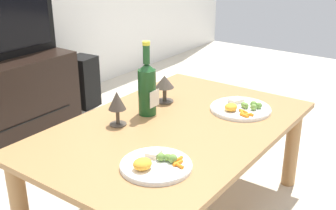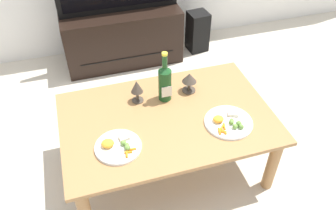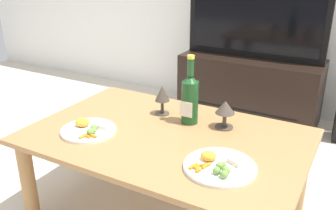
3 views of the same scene
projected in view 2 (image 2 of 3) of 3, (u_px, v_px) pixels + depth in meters
ground_plane at (167, 165)px, 2.34m from camera, size 6.40×6.40×0.00m
dining_table at (167, 125)px, 2.09m from camera, size 1.25×0.82×0.45m
tv_stand at (122, 36)px, 3.14m from camera, size 1.04×0.44×0.50m
floor_speaker at (198, 31)px, 3.32m from camera, size 0.20×0.20×0.39m
wine_bottle at (165, 82)px, 2.08m from camera, size 0.08×0.08×0.34m
goblet_left at (137, 88)px, 2.08m from camera, size 0.08×0.08×0.15m
goblet_right at (189, 79)px, 2.16m from camera, size 0.09×0.09×0.14m
dinner_plate_left at (118, 146)px, 1.85m from camera, size 0.26×0.26×0.05m
dinner_plate_right at (228, 122)px, 1.99m from camera, size 0.28×0.28×0.05m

